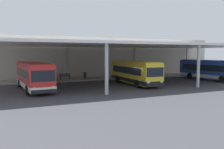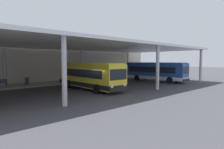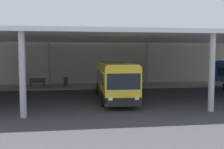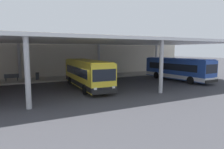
{
  "view_description": "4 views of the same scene",
  "coord_description": "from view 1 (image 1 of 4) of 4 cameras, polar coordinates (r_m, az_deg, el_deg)",
  "views": [
    {
      "loc": [
        -15.54,
        -24.92,
        4.25
      ],
      "look_at": [
        -2.43,
        4.48,
        1.36
      ],
      "focal_mm": 38.03,
      "sensor_mm": 36.0,
      "label": 1
    },
    {
      "loc": [
        -13.34,
        -15.42,
        3.4
      ],
      "look_at": [
        3.02,
        2.08,
        1.72
      ],
      "focal_mm": 30.77,
      "sensor_mm": 36.0,
      "label": 2
    },
    {
      "loc": [
        -3.0,
        -19.09,
        3.93
      ],
      "look_at": [
        0.35,
        4.49,
        2.03
      ],
      "focal_mm": 42.22,
      "sensor_mm": 36.0,
      "label": 3
    },
    {
      "loc": [
        -7.1,
        -17.99,
        4.29
      ],
      "look_at": [
        3.48,
        3.1,
        1.41
      ],
      "focal_mm": 31.96,
      "sensor_mm": 36.0,
      "label": 4
    }
  ],
  "objects": [
    {
      "name": "bus_middle_bay",
      "position": [
        40.79,
        22.36,
        1.09
      ],
      "size": [
        3.34,
        10.69,
        3.17
      ],
      "color": "#284CA8",
      "rests_on": "ground"
    },
    {
      "name": "platform_kerb",
      "position": [
        40.04,
        -1.05,
        -0.84
      ],
      "size": [
        42.0,
        4.5,
        0.18
      ],
      "primitive_type": "cube",
      "color": "#A39E93",
      "rests_on": "ground"
    },
    {
      "name": "trash_bin",
      "position": [
        38.44,
        -6.5,
        -0.24
      ],
      "size": [
        0.52,
        0.52,
        0.98
      ],
      "color": "#33383D",
      "rests_on": "platform_kerb"
    },
    {
      "name": "bus_nearest_bay",
      "position": [
        28.95,
        -18.32,
        -0.28
      ],
      "size": [
        3.3,
        10.69,
        3.17
      ],
      "color": "red",
      "rests_on": "ground"
    },
    {
      "name": "station_building_facade",
      "position": [
        42.84,
        -2.76,
        4.14
      ],
      "size": [
        48.0,
        1.6,
        7.04
      ],
      "primitive_type": "cube",
      "color": "beige",
      "rests_on": "ground"
    },
    {
      "name": "ground_plane",
      "position": [
        29.68,
        7.86,
        -3.16
      ],
      "size": [
        200.0,
        200.0,
        0.0
      ],
      "primitive_type": "plane",
      "color": "#3D3D42"
    },
    {
      "name": "bus_second_bay",
      "position": [
        32.55,
        5.36,
        0.53
      ],
      "size": [
        2.93,
        10.6,
        3.17
      ],
      "color": "yellow",
      "rests_on": "ground"
    },
    {
      "name": "bench_waiting",
      "position": [
        37.83,
        -11.29,
        -0.42
      ],
      "size": [
        1.8,
        0.45,
        0.92
      ],
      "color": "#4C515B",
      "rests_on": "platform_kerb"
    },
    {
      "name": "canopy_shelter",
      "position": [
        34.18,
        3.06,
        6.9
      ],
      "size": [
        40.0,
        17.0,
        5.55
      ],
      "color": "silver",
      "rests_on": "ground"
    }
  ]
}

